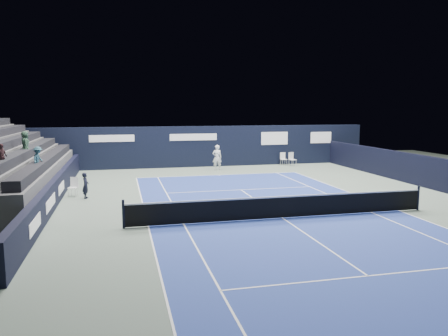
# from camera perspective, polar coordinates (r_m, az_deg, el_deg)

# --- Properties ---
(ground) EXTENTS (48.00, 48.00, 0.00)m
(ground) POSITION_cam_1_polar(r_m,az_deg,el_deg) (20.11, 5.61, -5.17)
(ground) COLOR #56665A
(ground) RESTS_ON ground
(court_surface) EXTENTS (10.97, 23.77, 0.01)m
(court_surface) POSITION_cam_1_polar(r_m,az_deg,el_deg) (18.29, 7.67, -6.52)
(court_surface) COLOR navy
(court_surface) RESTS_ON ground
(enclosure_wall_right) EXTENTS (0.30, 22.00, 1.80)m
(enclosure_wall_right) POSITION_cam_1_polar(r_m,az_deg,el_deg) (28.40, 23.32, -0.08)
(enclosure_wall_right) COLOR black
(enclosure_wall_right) RESTS_ON ground
(folding_chair_back_a) EXTENTS (0.46, 0.49, 1.00)m
(folding_chair_back_a) POSITION_cam_1_polar(r_m,az_deg,el_deg) (34.86, 7.71, 1.48)
(folding_chair_back_a) COLOR silver
(folding_chair_back_a) RESTS_ON ground
(folding_chair_back_b) EXTENTS (0.56, 0.55, 1.06)m
(folding_chair_back_b) POSITION_cam_1_polar(r_m,az_deg,el_deg) (34.44, 8.85, 1.28)
(folding_chair_back_b) COLOR silver
(folding_chair_back_b) RESTS_ON ground
(line_judge_chair) EXTENTS (0.54, 0.53, 0.97)m
(line_judge_chair) POSITION_cam_1_polar(r_m,az_deg,el_deg) (23.79, -19.04, -2.17)
(line_judge_chair) COLOR white
(line_judge_chair) RESTS_ON ground
(line_judge) EXTENTS (0.36, 0.50, 1.30)m
(line_judge) POSITION_cam_1_polar(r_m,az_deg,el_deg) (22.97, -17.63, -2.20)
(line_judge) COLOR black
(line_judge) RESTS_ON ground
(court_markings) EXTENTS (11.03, 23.83, 0.00)m
(court_markings) POSITION_cam_1_polar(r_m,az_deg,el_deg) (18.28, 7.67, -6.50)
(court_markings) COLOR white
(court_markings) RESTS_ON court_surface
(tennis_net) EXTENTS (12.90, 0.10, 1.10)m
(tennis_net) POSITION_cam_1_polar(r_m,az_deg,el_deg) (18.17, 7.70, -4.98)
(tennis_net) COLOR black
(tennis_net) RESTS_ON ground
(back_sponsor_wall) EXTENTS (26.00, 0.63, 3.10)m
(back_sponsor_wall) POSITION_cam_1_polar(r_m,az_deg,el_deg) (33.76, -2.40, 2.85)
(back_sponsor_wall) COLOR black
(back_sponsor_wall) RESTS_ON ground
(side_barrier_left) EXTENTS (0.33, 22.00, 1.20)m
(side_barrier_left) POSITION_cam_1_polar(r_m,az_deg,el_deg) (23.02, -20.90, -2.46)
(side_barrier_left) COLOR black
(side_barrier_left) RESTS_ON ground
(tennis_player) EXTENTS (0.71, 0.86, 1.84)m
(tennis_player) POSITION_cam_1_polar(r_m,az_deg,el_deg) (31.74, -0.92, 1.39)
(tennis_player) COLOR white
(tennis_player) RESTS_ON ground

